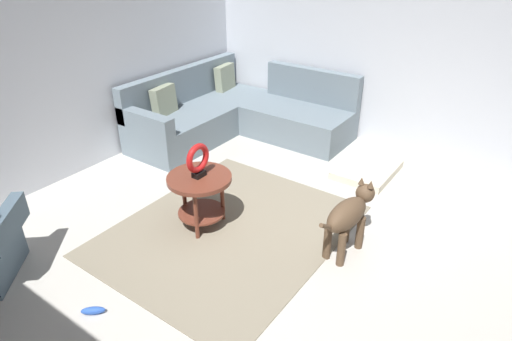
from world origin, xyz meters
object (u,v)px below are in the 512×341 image
(sectional_couch, at_px, (236,115))
(side_table, at_px, (200,188))
(dog_bed_mat, at_px, (367,170))
(dog_toy_bone, at_px, (93,311))
(torus_sculpture, at_px, (198,160))
(dog, at_px, (349,215))

(sectional_couch, bearing_deg, side_table, -151.21)
(sectional_couch, height_order, side_table, sectional_couch)
(dog_bed_mat, height_order, dog_toy_bone, dog_bed_mat)
(side_table, distance_m, torus_sculpture, 0.29)
(sectional_couch, relative_size, dog, 2.65)
(torus_sculpture, bearing_deg, dog_bed_mat, -24.99)
(sectional_couch, distance_m, dog, 2.77)
(torus_sculpture, distance_m, dog_bed_mat, 2.21)
(torus_sculpture, relative_size, dog_toy_bone, 1.81)
(side_table, distance_m, dog, 1.37)
(sectional_couch, height_order, dog_toy_bone, sectional_couch)
(dog, bearing_deg, sectional_couch, 153.98)
(dog, bearing_deg, dog_toy_bone, -118.30)
(dog, xyz_separation_m, dog_toy_bone, (-1.77, 1.21, -0.35))
(torus_sculpture, relative_size, dog_bed_mat, 0.41)
(sectional_couch, height_order, dog_bed_mat, sectional_couch)
(dog_toy_bone, bearing_deg, dog, -34.20)
(side_table, height_order, dog_bed_mat, side_table)
(sectional_couch, xyz_separation_m, side_table, (-1.91, -1.05, 0.13))
(sectional_couch, distance_m, side_table, 2.19)
(side_table, relative_size, dog, 0.71)
(dog, bearing_deg, torus_sculpture, -154.85)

